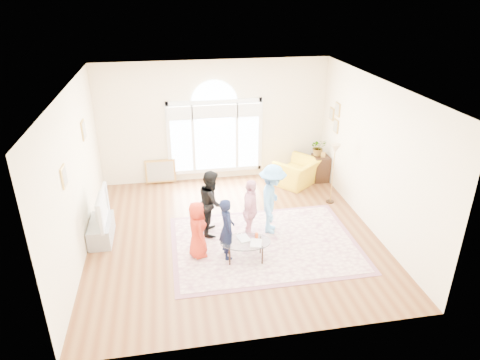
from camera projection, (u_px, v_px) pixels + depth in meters
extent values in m
plane|color=brown|center=(233.00, 234.00, 9.19)|extent=(6.00, 6.00, 0.00)
plane|color=beige|center=(215.00, 122.00, 11.20)|extent=(6.00, 0.00, 6.00)
plane|color=beige|center=(267.00, 250.00, 5.84)|extent=(6.00, 0.00, 6.00)
plane|color=beige|center=(76.00, 177.00, 8.05)|extent=(0.00, 6.00, 6.00)
plane|color=beige|center=(373.00, 156.00, 8.99)|extent=(0.00, 6.00, 6.00)
plane|color=white|center=(232.00, 86.00, 7.85)|extent=(6.00, 6.00, 0.00)
cube|color=white|center=(216.00, 170.00, 11.73)|extent=(2.50, 0.08, 0.10)
cube|color=white|center=(214.00, 102.00, 10.94)|extent=(2.50, 0.08, 0.10)
cube|color=white|center=(169.00, 140.00, 11.14)|extent=(0.10, 0.08, 2.00)
cube|color=white|center=(260.00, 134.00, 11.53)|extent=(0.10, 0.08, 2.00)
cube|color=#C6E2FF|center=(181.00, 139.00, 11.19)|extent=(0.55, 0.02, 1.80)
cube|color=#C6E2FF|center=(248.00, 135.00, 11.48)|extent=(0.55, 0.02, 1.80)
cube|color=#C6E2FF|center=(215.00, 137.00, 11.33)|extent=(1.10, 0.02, 1.80)
cylinder|color=#C6E2FF|center=(214.00, 104.00, 10.96)|extent=(1.20, 0.02, 1.20)
cube|color=white|center=(193.00, 138.00, 11.23)|extent=(0.07, 0.04, 1.80)
cube|color=white|center=(237.00, 136.00, 11.42)|extent=(0.07, 0.04, 1.80)
cube|color=white|center=(180.00, 113.00, 10.82)|extent=(0.65, 0.12, 0.35)
cube|color=white|center=(215.00, 111.00, 10.96)|extent=(1.20, 0.12, 0.35)
cube|color=white|center=(249.00, 110.00, 11.10)|extent=(0.65, 0.12, 0.35)
cube|color=tan|center=(83.00, 130.00, 9.00)|extent=(0.03, 0.34, 0.40)
cube|color=#ADA38E|center=(84.00, 130.00, 9.01)|extent=(0.01, 0.28, 0.34)
cube|color=tan|center=(64.00, 177.00, 7.08)|extent=(0.03, 0.30, 0.36)
cube|color=#ADA38E|center=(65.00, 177.00, 7.08)|extent=(0.01, 0.24, 0.30)
cube|color=tan|center=(338.00, 110.00, 10.63)|extent=(0.03, 0.28, 0.34)
cube|color=#ADA38E|center=(337.00, 110.00, 10.63)|extent=(0.01, 0.22, 0.28)
cube|color=tan|center=(336.00, 126.00, 10.82)|extent=(0.03, 0.28, 0.34)
cube|color=#ADA38E|center=(335.00, 126.00, 10.81)|extent=(0.01, 0.22, 0.28)
cube|color=tan|center=(332.00, 114.00, 11.04)|extent=(0.03, 0.26, 0.32)
cube|color=#ADA38E|center=(331.00, 114.00, 11.03)|extent=(0.01, 0.20, 0.26)
cube|color=beige|center=(265.00, 244.00, 8.84)|extent=(3.60, 2.60, 0.02)
cube|color=#885465|center=(265.00, 244.00, 8.84)|extent=(3.80, 2.80, 0.01)
cube|color=#95989D|center=(101.00, 230.00, 8.94)|extent=(0.45, 1.00, 0.42)
imported|color=black|center=(98.00, 208.00, 8.71)|extent=(0.15, 1.13, 0.65)
cube|color=#67DDE6|center=(102.00, 207.00, 8.73)|extent=(0.02, 0.93, 0.53)
ellipsoid|color=silver|center=(245.00, 242.00, 8.18)|extent=(1.04, 0.73, 0.02)
cylinder|color=black|center=(260.00, 245.00, 8.45)|extent=(0.03, 0.03, 0.40)
cylinder|color=black|center=(229.00, 246.00, 8.42)|extent=(0.03, 0.03, 0.40)
cylinder|color=black|center=(262.00, 256.00, 8.13)|extent=(0.03, 0.03, 0.40)
cylinder|color=black|center=(230.00, 257.00, 8.09)|extent=(0.03, 0.03, 0.40)
imported|color=#B2A58C|center=(238.00, 240.00, 8.21)|extent=(0.28, 0.33, 0.03)
imported|color=#B2A58C|center=(250.00, 243.00, 8.11)|extent=(0.29, 0.34, 0.02)
cylinder|color=#C94517|center=(257.00, 236.00, 8.25)|extent=(0.07, 0.07, 0.12)
imported|color=yellow|center=(297.00, 172.00, 11.34)|extent=(1.41, 1.39, 0.69)
cube|color=black|center=(320.00, 168.00, 11.60)|extent=(0.40, 0.50, 0.70)
cylinder|color=black|center=(330.00, 202.00, 10.55)|extent=(0.20, 0.20, 0.02)
cylinder|color=#AB883D|center=(332.00, 177.00, 10.27)|extent=(0.02, 0.02, 1.35)
cone|color=#CCB284|center=(335.00, 149.00, 9.96)|extent=(0.24, 0.24, 0.22)
cylinder|color=white|center=(317.00, 167.00, 11.65)|extent=(0.20, 0.20, 0.70)
imported|color=#33722D|center=(318.00, 147.00, 11.40)|extent=(0.42, 0.36, 0.46)
cube|color=tan|center=(162.00, 183.00, 11.55)|extent=(0.80, 0.14, 0.62)
imported|color=red|center=(197.00, 230.00, 8.23)|extent=(0.45, 0.62, 1.16)
imported|color=#111734|center=(227.00, 229.00, 8.18)|extent=(0.32, 0.47, 1.25)
imported|color=black|center=(212.00, 202.00, 8.98)|extent=(0.63, 0.76, 1.42)
imported|color=#FAAAC3|center=(250.00, 211.00, 8.70)|extent=(0.62, 0.86, 1.36)
imported|color=#66B0EF|center=(272.00, 199.00, 8.98)|extent=(0.87, 1.12, 1.53)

